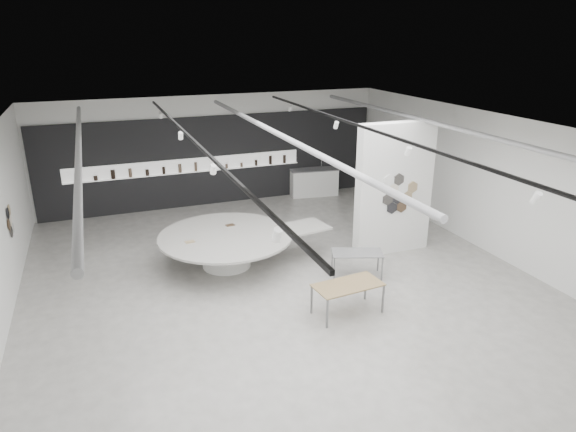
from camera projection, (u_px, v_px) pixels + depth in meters
name	position (u px, v px, depth m)	size (l,w,h in m)	color
room	(282.00, 206.00, 11.61)	(12.02, 14.02, 3.82)	#A9A69F
back_wall_display	(213.00, 161.00, 17.89)	(11.80, 0.27, 3.10)	black
partition_column	(394.00, 189.00, 13.79)	(2.20, 0.38, 3.60)	white
display_island	(229.00, 245.00, 13.29)	(4.78, 3.95, 0.88)	white
sample_table_wood	(348.00, 286.00, 10.99)	(1.54, 0.88, 0.69)	olive
sample_table_stone	(357.00, 254.00, 12.71)	(1.38, 1.02, 0.64)	slate
kitchen_counter	(314.00, 182.00, 19.12)	(1.85, 0.93, 1.40)	white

